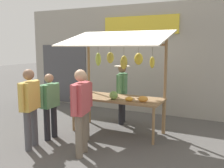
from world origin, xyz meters
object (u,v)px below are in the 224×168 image
at_px(vendor_with_sunhat, 122,89).
at_px(shopper_with_ponytail, 30,103).
at_px(shopper_with_shopping_bag, 50,102).
at_px(shopper_in_grey_tee, 81,106).
at_px(market_stall, 118,70).
at_px(shopper_in_striped_shirt, 83,103).

height_order(vendor_with_sunhat, shopper_with_ponytail, shopper_with_ponytail).
distance_m(shopper_with_shopping_bag, shopper_in_grey_tee, 1.21).
bearing_deg(market_stall, shopper_in_grey_tee, 87.29).
xyz_separation_m(vendor_with_sunhat, shopper_in_striped_shirt, (0.18, 1.67, -0.06)).
height_order(vendor_with_sunhat, shopper_in_grey_tee, shopper_in_grey_tee).
distance_m(market_stall, shopper_in_striped_shirt, 1.22).
distance_m(shopper_with_shopping_bag, shopper_with_ponytail, 0.62).
bearing_deg(shopper_with_ponytail, shopper_in_grey_tee, -96.17).
relative_size(vendor_with_sunhat, shopper_with_ponytail, 0.98).
distance_m(vendor_with_sunhat, shopper_with_shopping_bag, 2.07).
xyz_separation_m(shopper_in_striped_shirt, shopper_with_shopping_bag, (0.79, 0.16, -0.04)).
bearing_deg(shopper_with_shopping_bag, vendor_with_sunhat, -28.74).
height_order(shopper_in_striped_shirt, shopper_with_ponytail, shopper_with_ponytail).
bearing_deg(vendor_with_sunhat, shopper_in_grey_tee, -10.20).
bearing_deg(shopper_in_striped_shirt, shopper_with_shopping_bag, 98.86).
bearing_deg(shopper_in_grey_tee, market_stall, -15.31).
distance_m(shopper_in_striped_shirt, shopper_with_ponytail, 1.10).
distance_m(market_stall, shopper_with_shopping_bag, 1.77).
bearing_deg(shopper_with_shopping_bag, shopper_in_striped_shirt, -79.42).
relative_size(shopper_in_striped_shirt, shopper_in_grey_tee, 0.93).
distance_m(shopper_in_striped_shirt, shopper_in_grey_tee, 0.68).
distance_m(market_stall, shopper_with_ponytail, 2.17).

